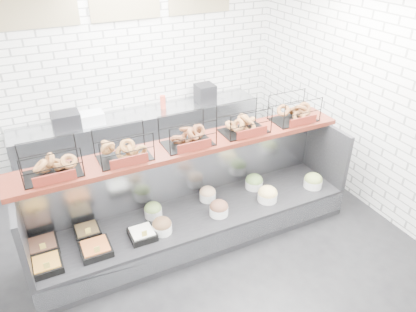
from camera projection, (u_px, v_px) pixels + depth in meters
ground at (207, 251)px, 5.04m from camera, size 5.50×5.50×0.00m
room_shell at (183, 77)px, 4.48m from camera, size 5.02×5.51×3.01m
display_case at (194, 215)px, 5.14m from camera, size 4.00×0.90×1.20m
bagel_shelf at (188, 135)px, 4.76m from camera, size 4.10×0.50×0.40m
prep_counter at (142, 137)px, 6.70m from camera, size 4.00×0.60×1.20m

